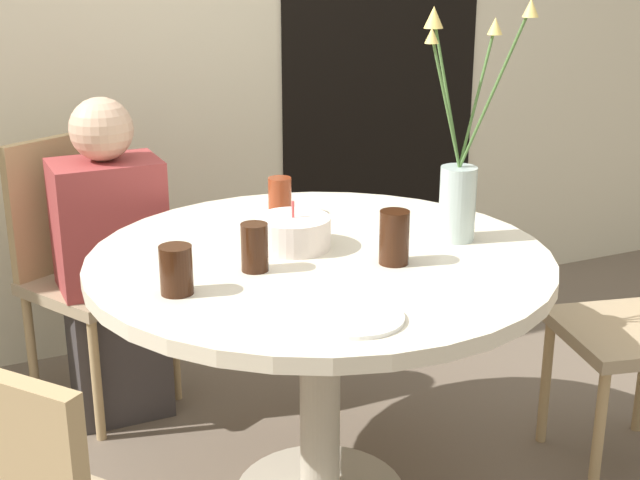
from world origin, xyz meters
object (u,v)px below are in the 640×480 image
object	(u,v)px
chair_left_flank	(81,257)
person_woman	(113,272)
side_plate	(355,318)
drink_glass_2	(280,197)
drink_glass_0	(255,247)
drink_glass_1	(394,237)
flower_vase	(459,175)
drink_glass_3	(176,270)
birthday_cake	(293,233)

from	to	relation	value
chair_left_flank	person_woman	xyz separation A→B (m)	(0.07, -0.14, -0.02)
side_plate	drink_glass_2	bearing A→B (deg)	79.32
person_woman	drink_glass_0	bearing A→B (deg)	-75.93
drink_glass_0	drink_glass_1	bearing A→B (deg)	-16.56
drink_glass_1	drink_glass_2	world-z (taller)	drink_glass_1
side_plate	drink_glass_1	bearing A→B (deg)	47.78
flower_vase	drink_glass_1	xyz separation A→B (m)	(-0.25, -0.10, -0.11)
drink_glass_0	drink_glass_3	size ratio (longest dim) A/B	1.04
birthday_cake	person_woman	distance (m)	0.82
chair_left_flank	drink_glass_1	distance (m)	1.25
person_woman	flower_vase	bearing A→B (deg)	-45.48
drink_glass_2	person_woman	distance (m)	0.66
drink_glass_1	person_woman	size ratio (longest dim) A/B	0.13
chair_left_flank	drink_glass_3	distance (m)	1.05
drink_glass_2	flower_vase	bearing A→B (deg)	-49.46
drink_glass_2	drink_glass_3	xyz separation A→B (m)	(-0.46, -0.47, 0.00)
side_plate	drink_glass_3	distance (m)	0.44
drink_glass_1	drink_glass_3	world-z (taller)	drink_glass_1
drink_glass_2	drink_glass_3	world-z (taller)	same
flower_vase	drink_glass_0	xyz separation A→B (m)	(-0.59, 0.01, -0.12)
drink_glass_1	drink_glass_3	xyz separation A→B (m)	(-0.56, 0.03, -0.01)
drink_glass_3	flower_vase	bearing A→B (deg)	4.25
side_plate	drink_glass_1	distance (m)	0.38
drink_glass_0	side_plate	bearing A→B (deg)	-76.92
birthday_cake	drink_glass_1	world-z (taller)	drink_glass_1
chair_left_flank	person_woman	distance (m)	0.16
drink_glass_0	person_woman	bearing A→B (deg)	104.07
drink_glass_1	person_woman	world-z (taller)	person_woman
drink_glass_1	drink_glass_3	bearing A→B (deg)	176.46
flower_vase	drink_glass_2	bearing A→B (deg)	130.54
drink_glass_1	drink_glass_2	distance (m)	0.52
drink_glass_0	chair_left_flank	bearing A→B (deg)	106.26
drink_glass_2	person_woman	xyz separation A→B (m)	(-0.44, 0.39, -0.31)
side_plate	person_woman	bearing A→B (deg)	103.75
side_plate	drink_glass_0	distance (m)	0.39
drink_glass_1	drink_glass_0	bearing A→B (deg)	163.44
chair_left_flank	drink_glass_2	size ratio (longest dim) A/B	7.93
birthday_cake	person_woman	xyz separation A→B (m)	(-0.36, 0.68, -0.29)
chair_left_flank	side_plate	xyz separation A→B (m)	(0.36, -1.32, 0.24)
flower_vase	side_plate	size ratio (longest dim) A/B	3.01
flower_vase	drink_glass_1	bearing A→B (deg)	-159.23
drink_glass_1	person_woman	bearing A→B (deg)	121.01
chair_left_flank	flower_vase	xyz separation A→B (m)	(0.87, -0.95, 0.41)
drink_glass_1	person_woman	distance (m)	1.10
flower_vase	drink_glass_3	distance (m)	0.82
flower_vase	drink_glass_1	distance (m)	0.29
chair_left_flank	drink_glass_1	size ratio (longest dim) A/B	6.64
drink_glass_1	chair_left_flank	bearing A→B (deg)	120.57
drink_glass_3	chair_left_flank	bearing A→B (deg)	93.06
birthday_cake	drink_glass_1	distance (m)	0.29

